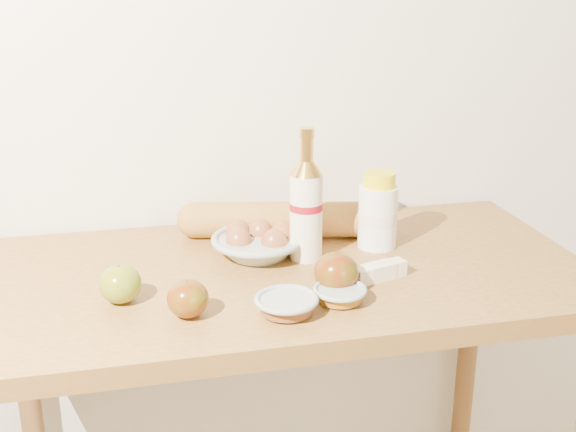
{
  "coord_description": "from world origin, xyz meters",
  "views": [
    {
      "loc": [
        -0.28,
        -0.09,
        1.47
      ],
      "look_at": [
        0.0,
        1.15,
        1.02
      ],
      "focal_mm": 45.0,
      "sensor_mm": 36.0,
      "label": 1
    }
  ],
  "objects_px": {
    "bourbon_bottle": "(306,207)",
    "cream_bottle": "(378,213)",
    "table": "(285,324)",
    "baguette": "(285,220)",
    "egg_bowl": "(258,243)"
  },
  "relations": [
    {
      "from": "table",
      "to": "baguette",
      "type": "distance_m",
      "value": 0.24
    },
    {
      "from": "bourbon_bottle",
      "to": "cream_bottle",
      "type": "xyz_separation_m",
      "value": [
        0.16,
        0.03,
        -0.03
      ]
    },
    {
      "from": "bourbon_bottle",
      "to": "cream_bottle",
      "type": "relative_size",
      "value": 1.67
    },
    {
      "from": "egg_bowl",
      "to": "table",
      "type": "bearing_deg",
      "value": -63.86
    },
    {
      "from": "cream_bottle",
      "to": "baguette",
      "type": "distance_m",
      "value": 0.21
    },
    {
      "from": "bourbon_bottle",
      "to": "cream_bottle",
      "type": "height_order",
      "value": "bourbon_bottle"
    },
    {
      "from": "bourbon_bottle",
      "to": "baguette",
      "type": "relative_size",
      "value": 0.57
    },
    {
      "from": "table",
      "to": "cream_bottle",
      "type": "bearing_deg",
      "value": 18.38
    },
    {
      "from": "baguette",
      "to": "bourbon_bottle",
      "type": "bearing_deg",
      "value": -71.55
    },
    {
      "from": "table",
      "to": "egg_bowl",
      "type": "bearing_deg",
      "value": 116.14
    },
    {
      "from": "cream_bottle",
      "to": "egg_bowl",
      "type": "height_order",
      "value": "cream_bottle"
    },
    {
      "from": "table",
      "to": "cream_bottle",
      "type": "relative_size",
      "value": 7.39
    },
    {
      "from": "table",
      "to": "bourbon_bottle",
      "type": "height_order",
      "value": "bourbon_bottle"
    },
    {
      "from": "egg_bowl",
      "to": "baguette",
      "type": "relative_size",
      "value": 0.51
    },
    {
      "from": "cream_bottle",
      "to": "egg_bowl",
      "type": "distance_m",
      "value": 0.26
    }
  ]
}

